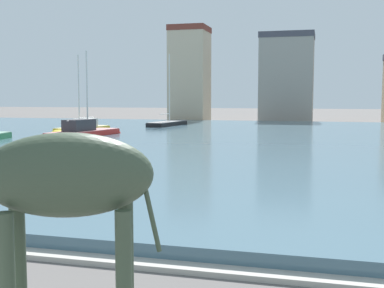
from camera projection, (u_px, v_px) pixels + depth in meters
The scene contains 8 objects.
harbor_water at pixel (259, 141), 37.33m from camera, with size 87.63×54.99×0.43m, color #476675.
quay_edge_coping at pixel (94, 260), 10.67m from camera, with size 87.63×0.50×0.12m, color #ADA89E.
giraffe_statue at pixel (53, 184), 5.27m from camera, with size 2.87×1.43×5.15m.
sailboat_yellow at pixel (80, 129), 47.28m from camera, with size 3.19×7.42×7.49m.
sailboat_red at pixel (88, 134), 39.83m from camera, with size 3.22×8.75×7.20m.
sailboat_black at pixel (170, 125), 54.47m from camera, with size 2.59×8.22×8.18m.
townhouse_tall_gabled at pixel (190, 74), 69.83m from camera, with size 5.18×5.31×13.38m.
townhouse_corner_house at pixel (287, 78), 68.75m from camera, with size 7.36×5.57×12.29m.
Camera 1 is at (4.72, -1.83, 3.56)m, focal length 46.36 mm.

